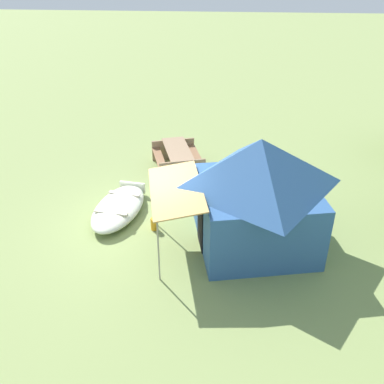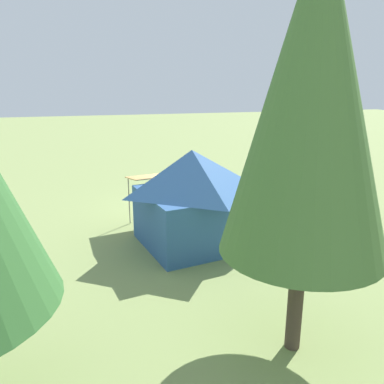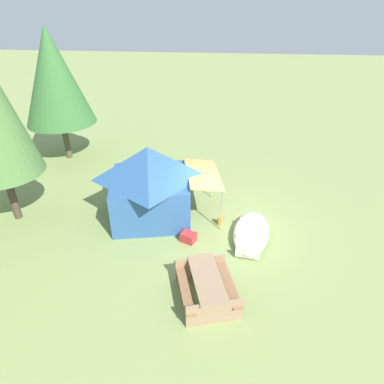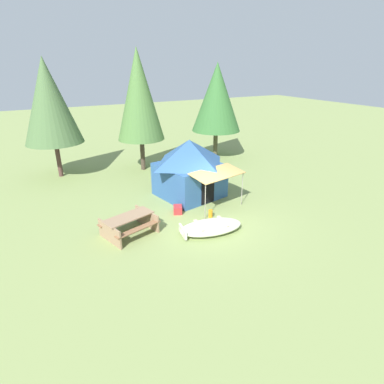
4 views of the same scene
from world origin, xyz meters
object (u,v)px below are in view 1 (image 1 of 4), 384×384
object	(u,v)px
picnic_table	(178,156)
fuel_can	(154,224)
beached_rowboat	(119,207)
cooler_box	(196,204)
canvas_cabin_tent	(257,192)

from	to	relation	value
picnic_table	fuel_can	size ratio (longest dim) A/B	6.62
beached_rowboat	picnic_table	xyz separation A→B (m)	(-2.78, 1.32, 0.26)
beached_rowboat	fuel_can	size ratio (longest dim) A/B	7.87
beached_rowboat	cooler_box	xyz separation A→B (m)	(-0.39, 2.08, -0.06)
canvas_cabin_tent	picnic_table	xyz separation A→B (m)	(-3.75, -2.26, -0.95)
picnic_table	cooler_box	distance (m)	2.52
canvas_cabin_tent	fuel_can	size ratio (longest dim) A/B	13.09
picnic_table	fuel_can	world-z (taller)	picnic_table
cooler_box	beached_rowboat	bearing A→B (deg)	-79.26
canvas_cabin_tent	picnic_table	world-z (taller)	canvas_cabin_tent
beached_rowboat	cooler_box	bearing A→B (deg)	100.74
cooler_box	fuel_can	xyz separation A→B (m)	(1.04, -1.01, 0.00)
cooler_box	fuel_can	bearing A→B (deg)	-44.30
picnic_table	cooler_box	bearing A→B (deg)	17.67
fuel_can	cooler_box	bearing A→B (deg)	135.70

